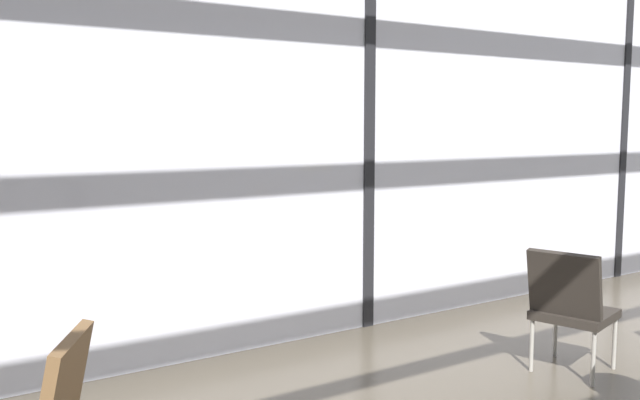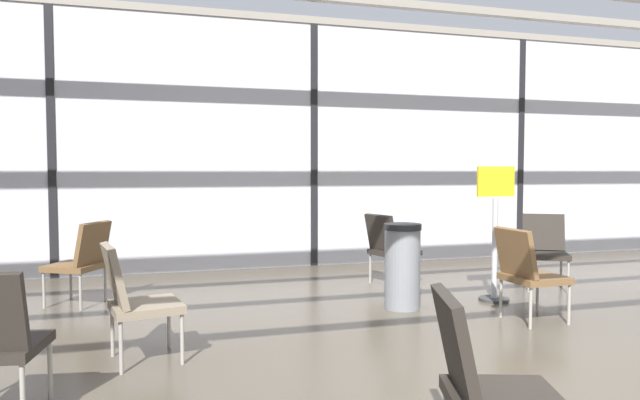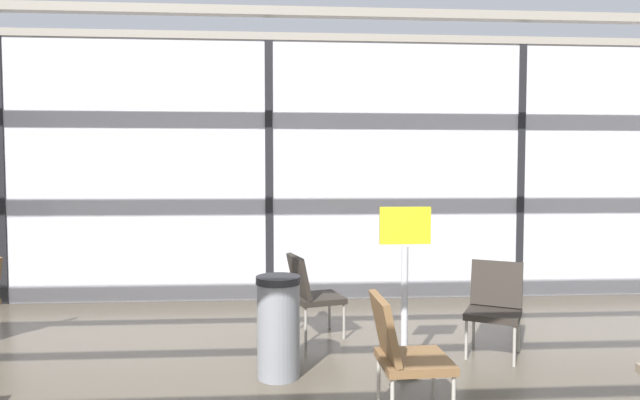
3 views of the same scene
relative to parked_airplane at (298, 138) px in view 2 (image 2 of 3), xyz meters
The scene contains 13 objects.
glass_curtain_wall 4.42m from the parked_airplane, 101.05° to the right, with size 14.00×0.08×3.51m, color silver.
window_mullion_0 6.14m from the parked_airplane, 135.16° to the right, with size 0.10×0.12×3.51m, color black.
window_mullion_1 4.42m from the parked_airplane, 101.05° to the right, with size 0.10×0.12×3.51m, color black.
window_mullion_2 5.08m from the parked_airplane, 58.41° to the right, with size 0.10×0.12×3.51m, color black.
parked_airplane is the anchor object (origin of this frame).
lounge_chair_0 10.47m from the parked_airplane, 99.52° to the right, with size 0.65×0.62×0.87m.
lounge_chair_2 8.81m from the parked_airplane, 111.91° to the right, with size 0.61×0.57×0.87m.
lounge_chair_3 7.33m from the parked_airplane, 122.15° to the right, with size 0.69×0.67×0.87m.
lounge_chair_4 6.23m from the parked_airplane, 93.43° to the right, with size 0.64×0.61×0.87m.
lounge_chair_5 8.06m from the parked_airplane, 88.53° to the right, with size 0.54×0.50×0.87m.
lounge_chair_6 6.96m from the parked_airplane, 78.24° to the right, with size 0.67×0.69×0.87m.
trash_bin 7.32m from the parked_airplane, 95.47° to the right, with size 0.38×0.38×0.86m.
info_sign 7.23m from the parked_airplane, 86.72° to the right, with size 0.44×0.32×1.44m.
Camera 2 is at (-2.22, -2.78, 1.40)m, focal length 31.70 mm.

